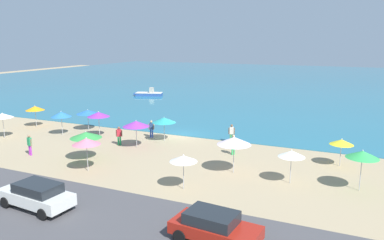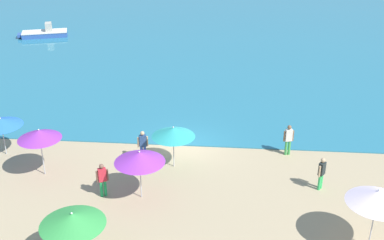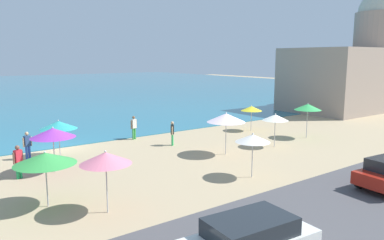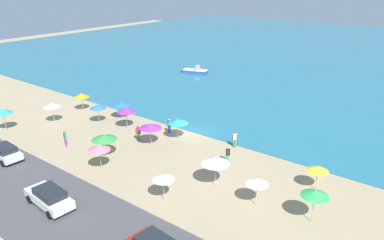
{
  "view_description": "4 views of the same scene",
  "coord_description": "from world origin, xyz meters",
  "px_view_note": "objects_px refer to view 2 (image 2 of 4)",
  "views": [
    {
      "loc": [
        15.8,
        -32.06,
        9.23
      ],
      "look_at": [
        2.1,
        -1.4,
        2.02
      ],
      "focal_mm": 35.0,
      "sensor_mm": 36.0,
      "label": 1
    },
    {
      "loc": [
        2.43,
        -23.78,
        12.73
      ],
      "look_at": [
        0.36,
        0.51,
        1.39
      ],
      "focal_mm": 45.0,
      "sensor_mm": 36.0,
      "label": 2
    },
    {
      "loc": [
        -7.01,
        -24.93,
        6.0
      ],
      "look_at": [
        10.49,
        -1.17,
        1.06
      ],
      "focal_mm": 35.0,
      "sensor_mm": 36.0,
      "label": 3
    },
    {
      "loc": [
        23.1,
        -30.47,
        16.33
      ],
      "look_at": [
        -0.56,
        0.48,
        1.23
      ],
      "focal_mm": 35.0,
      "sensor_mm": 36.0,
      "label": 4
    }
  ],
  "objects_px": {
    "beach_umbrella_9": "(173,132)",
    "bather_2": "(102,178)",
    "beach_umbrella_7": "(39,135)",
    "bather_4": "(288,138)",
    "skiff_nearshore": "(45,33)",
    "beach_umbrella_1": "(72,219)",
    "bather_1": "(322,172)",
    "beach_umbrella_14": "(1,122)",
    "beach_umbrella_6": "(378,197)",
    "beach_umbrella_0": "(140,157)",
    "bather_3": "(143,144)"
  },
  "relations": [
    {
      "from": "bather_2",
      "to": "bather_4",
      "type": "height_order",
      "value": "bather_4"
    },
    {
      "from": "beach_umbrella_0",
      "to": "beach_umbrella_6",
      "type": "relative_size",
      "value": 0.91
    },
    {
      "from": "beach_umbrella_0",
      "to": "beach_umbrella_9",
      "type": "height_order",
      "value": "beach_umbrella_0"
    },
    {
      "from": "bather_1",
      "to": "bather_2",
      "type": "xyz_separation_m",
      "value": [
        -10.17,
        -1.46,
        0.02
      ]
    },
    {
      "from": "beach_umbrella_0",
      "to": "beach_umbrella_1",
      "type": "height_order",
      "value": "beach_umbrella_0"
    },
    {
      "from": "skiff_nearshore",
      "to": "bather_4",
      "type": "bearing_deg",
      "value": -45.7
    },
    {
      "from": "bather_4",
      "to": "skiff_nearshore",
      "type": "distance_m",
      "value": 31.29
    },
    {
      "from": "beach_umbrella_14",
      "to": "skiff_nearshore",
      "type": "height_order",
      "value": "beach_umbrella_14"
    },
    {
      "from": "beach_umbrella_1",
      "to": "bather_4",
      "type": "bearing_deg",
      "value": 46.57
    },
    {
      "from": "beach_umbrella_7",
      "to": "bather_2",
      "type": "xyz_separation_m",
      "value": [
        3.46,
        -1.66,
        -1.27
      ]
    },
    {
      "from": "beach_umbrella_1",
      "to": "beach_umbrella_6",
      "type": "distance_m",
      "value": 11.53
    },
    {
      "from": "beach_umbrella_6",
      "to": "beach_umbrella_9",
      "type": "height_order",
      "value": "beach_umbrella_6"
    },
    {
      "from": "beach_umbrella_1",
      "to": "skiff_nearshore",
      "type": "relative_size",
      "value": 0.5
    },
    {
      "from": "beach_umbrella_1",
      "to": "bather_2",
      "type": "distance_m",
      "value": 4.66
    },
    {
      "from": "beach_umbrella_6",
      "to": "bather_2",
      "type": "bearing_deg",
      "value": 167.33
    },
    {
      "from": "bather_2",
      "to": "beach_umbrella_0",
      "type": "bearing_deg",
      "value": 1.82
    },
    {
      "from": "beach_umbrella_7",
      "to": "bather_4",
      "type": "bearing_deg",
      "value": 14.03
    },
    {
      "from": "beach_umbrella_9",
      "to": "bather_1",
      "type": "relative_size",
      "value": 1.37
    },
    {
      "from": "beach_umbrella_9",
      "to": "beach_umbrella_6",
      "type": "bearing_deg",
      "value": -33.11
    },
    {
      "from": "skiff_nearshore",
      "to": "beach_umbrella_0",
      "type": "bearing_deg",
      "value": -61.53
    },
    {
      "from": "beach_umbrella_6",
      "to": "beach_umbrella_14",
      "type": "bearing_deg",
      "value": 161.05
    },
    {
      "from": "bather_2",
      "to": "bather_3",
      "type": "xyz_separation_m",
      "value": [
        1.24,
        3.56,
        -0.02
      ]
    },
    {
      "from": "beach_umbrella_1",
      "to": "beach_umbrella_7",
      "type": "relative_size",
      "value": 0.97
    },
    {
      "from": "beach_umbrella_0",
      "to": "beach_umbrella_14",
      "type": "bearing_deg",
      "value": 156.76
    },
    {
      "from": "beach_umbrella_14",
      "to": "bather_4",
      "type": "height_order",
      "value": "beach_umbrella_14"
    },
    {
      "from": "bather_2",
      "to": "skiff_nearshore",
      "type": "relative_size",
      "value": 0.35
    },
    {
      "from": "beach_umbrella_1",
      "to": "bather_3",
      "type": "relative_size",
      "value": 1.47
    },
    {
      "from": "beach_umbrella_9",
      "to": "beach_umbrella_1",
      "type": "bearing_deg",
      "value": -110.53
    },
    {
      "from": "bather_3",
      "to": "skiff_nearshore",
      "type": "relative_size",
      "value": 0.34
    },
    {
      "from": "bather_1",
      "to": "bather_3",
      "type": "relative_size",
      "value": 1.0
    },
    {
      "from": "bather_3",
      "to": "beach_umbrella_14",
      "type": "bearing_deg",
      "value": -179.8
    },
    {
      "from": "bather_1",
      "to": "skiff_nearshore",
      "type": "xyz_separation_m",
      "value": [
        -23.09,
        25.69,
        -0.55
      ]
    },
    {
      "from": "beach_umbrella_7",
      "to": "bather_1",
      "type": "height_order",
      "value": "beach_umbrella_7"
    },
    {
      "from": "skiff_nearshore",
      "to": "beach_umbrella_9",
      "type": "bearing_deg",
      "value": -56.71
    },
    {
      "from": "bather_2",
      "to": "skiff_nearshore",
      "type": "height_order",
      "value": "bather_2"
    },
    {
      "from": "beach_umbrella_9",
      "to": "bather_2",
      "type": "bearing_deg",
      "value": -134.62
    },
    {
      "from": "beach_umbrella_0",
      "to": "bather_2",
      "type": "height_order",
      "value": "beach_umbrella_0"
    },
    {
      "from": "bather_4",
      "to": "beach_umbrella_6",
      "type": "bearing_deg",
      "value": -70.79
    },
    {
      "from": "beach_umbrella_14",
      "to": "skiff_nearshore",
      "type": "distance_m",
      "value": 24.57
    },
    {
      "from": "beach_umbrella_0",
      "to": "bather_1",
      "type": "xyz_separation_m",
      "value": [
        8.39,
        1.41,
        -1.18
      ]
    },
    {
      "from": "bather_1",
      "to": "bather_4",
      "type": "distance_m",
      "value": 3.52
    },
    {
      "from": "beach_umbrella_14",
      "to": "bather_1",
      "type": "distance_m",
      "value": 16.65
    },
    {
      "from": "beach_umbrella_0",
      "to": "bather_4",
      "type": "height_order",
      "value": "beach_umbrella_0"
    },
    {
      "from": "beach_umbrella_9",
      "to": "beach_umbrella_14",
      "type": "bearing_deg",
      "value": 176.64
    },
    {
      "from": "beach_umbrella_1",
      "to": "beach_umbrella_9",
      "type": "height_order",
      "value": "beach_umbrella_1"
    },
    {
      "from": "beach_umbrella_9",
      "to": "bather_2",
      "type": "distance_m",
      "value": 4.32
    },
    {
      "from": "bather_4",
      "to": "beach_umbrella_1",
      "type": "bearing_deg",
      "value": -133.43
    },
    {
      "from": "bather_1",
      "to": "beach_umbrella_9",
      "type": "bearing_deg",
      "value": 168.06
    },
    {
      "from": "beach_umbrella_1",
      "to": "beach_umbrella_0",
      "type": "bearing_deg",
      "value": 70.31
    },
    {
      "from": "beach_umbrella_9",
      "to": "beach_umbrella_14",
      "type": "xyz_separation_m",
      "value": [
        -9.27,
        0.54,
        -0.08
      ]
    }
  ]
}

